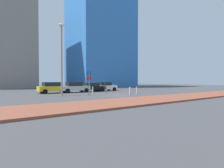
% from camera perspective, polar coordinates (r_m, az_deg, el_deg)
% --- Properties ---
extents(ground_plane, '(120.00, 120.00, 0.00)m').
position_cam_1_polar(ground_plane, '(20.34, 0.53, -3.80)').
color(ground_plane, '#424244').
extents(sidewalk_brick, '(40.00, 4.31, 0.14)m').
position_cam_1_polar(sidewalk_brick, '(15.32, 14.59, -5.19)').
color(sidewalk_brick, brown).
rests_on(sidewalk_brick, ground).
extents(parked_car_yellow, '(4.43, 2.25, 1.56)m').
position_cam_1_polar(parked_car_yellow, '(24.66, -19.68, -1.13)').
color(parked_car_yellow, gold).
rests_on(parked_car_yellow, ground).
extents(parked_car_silver, '(4.21, 1.95, 1.56)m').
position_cam_1_polar(parked_car_silver, '(25.10, -12.78, -1.05)').
color(parked_car_silver, '#B7BABF').
rests_on(parked_car_silver, ground).
extents(parked_car_black, '(4.35, 2.10, 1.41)m').
position_cam_1_polar(parked_car_black, '(26.50, -7.02, -1.06)').
color(parked_car_black, black).
rests_on(parked_car_black, ground).
extents(parked_car_white, '(4.20, 2.03, 1.51)m').
position_cam_1_polar(parked_car_white, '(27.99, -2.65, -0.86)').
color(parked_car_white, white).
rests_on(parked_car_white, ground).
extents(parking_sign_post, '(0.60, 0.10, 2.96)m').
position_cam_1_polar(parking_sign_post, '(19.96, -7.98, 1.46)').
color(parking_sign_post, gray).
rests_on(parking_sign_post, ground).
extents(parking_meter, '(0.18, 0.14, 1.50)m').
position_cam_1_polar(parking_meter, '(22.49, -2.45, -0.86)').
color(parking_meter, '#4C4C51').
rests_on(parking_meter, ground).
extents(street_lamp, '(0.70, 0.36, 8.36)m').
position_cam_1_polar(street_lamp, '(20.14, -17.13, 9.87)').
color(street_lamp, gray).
rests_on(street_lamp, ground).
extents(traffic_bollard_near, '(0.15, 0.15, 0.97)m').
position_cam_1_polar(traffic_bollard_near, '(22.69, 8.60, -2.07)').
color(traffic_bollard_near, '#B7B7BC').
rests_on(traffic_bollard_near, ground).
extents(traffic_bollard_mid, '(0.17, 0.17, 0.99)m').
position_cam_1_polar(traffic_bollard_mid, '(20.35, 6.23, -2.41)').
color(traffic_bollard_mid, '#B7B7BC').
rests_on(traffic_bollard_mid, ground).
extents(traffic_bollard_far, '(0.17, 0.17, 0.97)m').
position_cam_1_polar(traffic_bollard_far, '(21.90, -6.73, -2.19)').
color(traffic_bollard_far, '#B7B7BC').
rests_on(traffic_bollard_far, ground).
extents(building_colorful_midrise, '(15.93, 16.01, 30.73)m').
position_cam_1_polar(building_colorful_midrise, '(50.70, -4.41, 16.70)').
color(building_colorful_midrise, '#3372BF').
rests_on(building_colorful_midrise, ground).
extents(building_under_construction, '(13.77, 11.51, 25.10)m').
position_cam_1_polar(building_under_construction, '(47.90, -33.74, 13.97)').
color(building_under_construction, gray).
rests_on(building_under_construction, ground).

